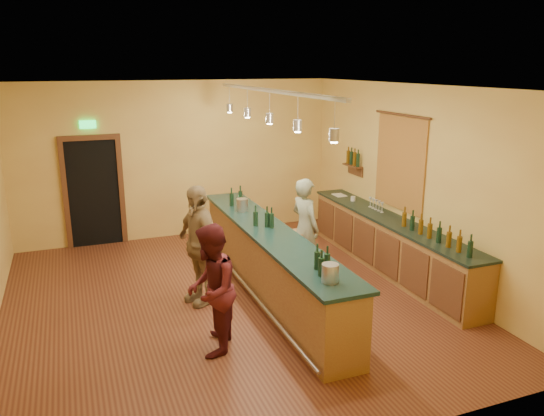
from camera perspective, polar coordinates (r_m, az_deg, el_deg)
name	(u,v)px	position (r m, az deg, el deg)	size (l,w,h in m)	color
floor	(229,300)	(8.28, -4.64, -9.87)	(7.00, 7.00, 0.00)	#552618
ceiling	(224,87)	(7.50, -5.17, 12.85)	(6.50, 7.00, 0.02)	silver
wall_back	(178,160)	(11.07, -10.03, 5.09)	(6.50, 0.02, 3.20)	tan
wall_front	(342,293)	(4.66, 7.54, -9.06)	(6.50, 0.02, 3.20)	tan
wall_right	(414,182)	(9.16, 15.03, 2.71)	(0.02, 7.00, 3.20)	tan
doorway	(94,190)	(10.95, -18.64, 1.87)	(1.15, 0.09, 2.48)	black
tapestry	(400,163)	(9.42, 13.61, 4.69)	(0.03, 1.40, 1.60)	maroon
bottle_shelf	(353,160)	(10.67, 8.73, 5.13)	(0.17, 0.55, 0.54)	#4F3217
back_counter	(390,244)	(9.44, 12.55, -3.79)	(0.60, 4.55, 1.27)	brown
tasting_bar	(270,258)	(8.24, -0.25, -5.37)	(0.73, 5.10, 1.38)	brown
pendant_track	(270,102)	(7.73, -0.26, 11.36)	(0.11, 4.60, 0.50)	silver
bartender	(305,227)	(8.94, 3.58, -2.10)	(0.62, 0.40, 1.69)	gray
customer_a	(211,290)	(6.61, -6.60, -8.76)	(0.80, 0.63, 1.66)	#59191E
customer_b	(199,245)	(7.95, -7.89, -3.96)	(1.07, 0.44, 1.82)	#997A51
bar_stool	(301,239)	(9.04, 3.15, -3.36)	(0.37, 0.37, 0.77)	#A8714B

